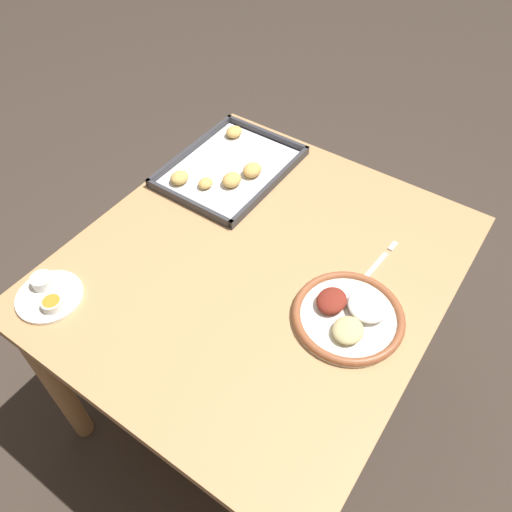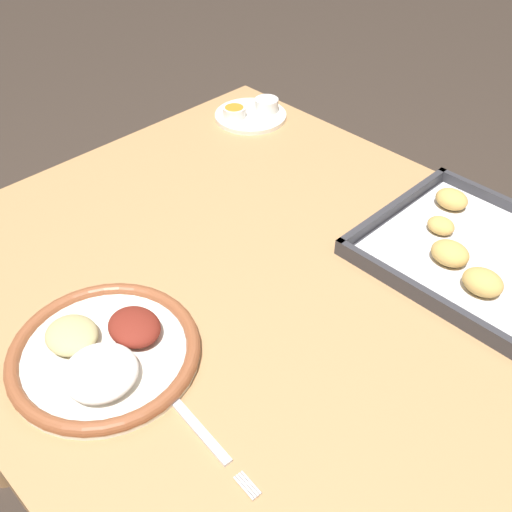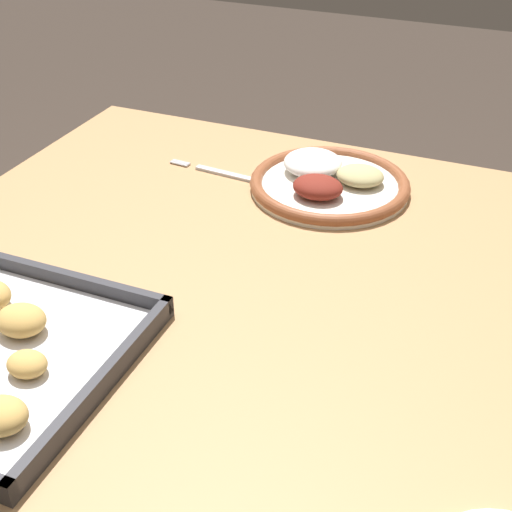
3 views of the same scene
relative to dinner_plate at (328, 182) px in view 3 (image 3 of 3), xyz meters
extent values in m
cube|color=#AD7F51|center=(0.02, 0.27, -0.03)|extent=(1.02, 0.91, 0.03)
cylinder|color=#AD7F51|center=(0.48, -0.13, -0.38)|extent=(0.06, 0.06, 0.68)
cylinder|color=white|center=(0.00, 0.00, -0.01)|extent=(0.26, 0.26, 0.01)
torus|color=brown|center=(0.00, 0.00, 0.00)|extent=(0.26, 0.26, 0.02)
ellipsoid|color=white|center=(0.04, -0.03, 0.02)|extent=(0.10, 0.10, 0.03)
ellipsoid|color=maroon|center=(0.00, 0.05, 0.01)|extent=(0.08, 0.07, 0.03)
ellipsoid|color=tan|center=(-0.05, -0.02, 0.01)|extent=(0.08, 0.07, 0.03)
cube|color=silver|center=(0.16, 0.02, -0.01)|extent=(0.15, 0.02, 0.00)
cylinder|color=silver|center=(0.27, 0.00, -0.01)|extent=(0.04, 0.01, 0.00)
cylinder|color=silver|center=(0.27, 0.01, -0.01)|extent=(0.04, 0.01, 0.00)
cylinder|color=silver|center=(0.27, 0.01, -0.01)|extent=(0.04, 0.01, 0.00)
cylinder|color=silver|center=(0.27, 0.02, -0.01)|extent=(0.04, 0.01, 0.00)
cube|color=#333338|center=(0.28, 0.40, 0.00)|extent=(0.41, 0.01, 0.02)
cube|color=#333338|center=(0.08, 0.55, 0.00)|extent=(0.01, 0.31, 0.02)
ellipsoid|color=tan|center=(0.14, 0.64, 0.01)|extent=(0.06, 0.05, 0.03)
ellipsoid|color=tan|center=(0.22, 0.50, 0.01)|extent=(0.06, 0.05, 0.03)
ellipsoid|color=tan|center=(0.17, 0.56, 0.01)|extent=(0.05, 0.04, 0.03)
camera|label=1|loc=(-0.66, -0.19, 0.96)|focal=35.00mm
camera|label=2|loc=(0.52, -0.22, 0.63)|focal=42.00mm
camera|label=3|loc=(-0.29, 1.01, 0.54)|focal=50.00mm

